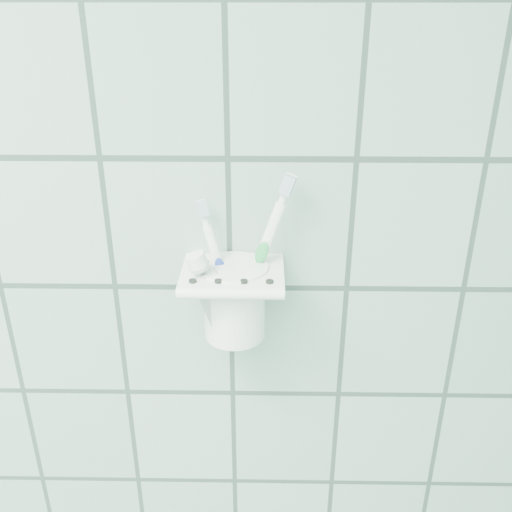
{
  "coord_description": "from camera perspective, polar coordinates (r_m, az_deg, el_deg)",
  "views": [
    {
      "loc": [
        0.68,
        0.52,
        1.62
      ],
      "look_at": [
        0.67,
        1.1,
        1.35
      ],
      "focal_mm": 40.0,
      "sensor_mm": 36.0,
      "label": 1
    }
  ],
  "objects": [
    {
      "name": "toothbrush_pink",
      "position": [
        0.7,
        -1.76,
        -1.56
      ],
      "size": [
        0.06,
        0.05,
        0.18
      ],
      "rotation": [
        -0.3,
        -0.18,
        0.4
      ],
      "color": "white",
      "rests_on": "cup"
    },
    {
      "name": "toothbrush_blue",
      "position": [
        0.73,
        -2.48,
        0.31
      ],
      "size": [
        0.02,
        0.08,
        0.2
      ],
      "rotation": [
        -0.42,
        0.09,
        0.25
      ],
      "color": "white",
      "rests_on": "cup"
    },
    {
      "name": "toothpaste_tube",
      "position": [
        0.71,
        -2.76,
        -3.1
      ],
      "size": [
        0.06,
        0.03,
        0.13
      ],
      "rotation": [
        -0.01,
        -0.33,
        0.21
      ],
      "color": "silver",
      "rests_on": "cup"
    },
    {
      "name": "holder_bracket",
      "position": [
        0.72,
        -2.33,
        -1.95
      ],
      "size": [
        0.13,
        0.1,
        0.04
      ],
      "color": "white",
      "rests_on": "wall_back"
    },
    {
      "name": "cup",
      "position": [
        0.74,
        -2.17,
        -4.22
      ],
      "size": [
        0.09,
        0.09,
        0.1
      ],
      "color": "white",
      "rests_on": "holder_bracket"
    },
    {
      "name": "toothbrush_orange",
      "position": [
        0.72,
        -2.17,
        0.67
      ],
      "size": [
        0.07,
        0.02,
        0.22
      ],
      "rotation": [
        -0.11,
        0.31,
        -0.3
      ],
      "color": "white",
      "rests_on": "cup"
    }
  ]
}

